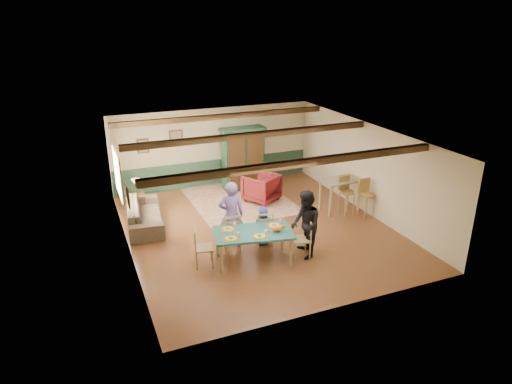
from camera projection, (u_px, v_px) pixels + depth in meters
name	position (u px, v px, depth m)	size (l,w,h in m)	color
floor	(258.00, 229.00, 12.77)	(8.00, 8.00, 0.00)	#5C3119
wall_back	(214.00, 147.00, 15.74)	(7.00, 0.02, 2.70)	beige
wall_left	(125.00, 203.00, 11.04)	(0.02, 8.00, 2.70)	beige
wall_right	(367.00, 169.00, 13.52)	(0.02, 8.00, 2.70)	beige
ceiling	(258.00, 135.00, 11.80)	(7.00, 8.00, 0.02)	silver
wainscot_back	(215.00, 172.00, 16.04)	(6.95, 0.03, 0.90)	#213E2B
ceiling_beam_front	(299.00, 163.00, 9.84)	(6.95, 0.16, 0.16)	#2F1E0D
ceiling_beam_mid	(253.00, 135.00, 12.17)	(6.95, 0.16, 0.16)	#2F1E0D
ceiling_beam_back	(222.00, 117.00, 14.42)	(6.95, 0.16, 0.16)	#2F1E0D
window_left	(117.00, 174.00, 12.45)	(0.06, 1.60, 1.30)	white
picture_left_wall	(128.00, 196.00, 10.39)	(0.04, 0.42, 0.52)	gray
picture_back_a	(176.00, 138.00, 15.09)	(0.45, 0.04, 0.55)	gray
picture_back_b	(143.00, 146.00, 14.75)	(0.38, 0.04, 0.48)	gray
dining_table	(253.00, 246.00, 10.99)	(1.86, 1.03, 0.77)	#1B5650
dining_chair_far_left	(232.00, 231.00, 11.57)	(0.43, 0.45, 0.98)	#9D824E
dining_chair_far_right	(264.00, 228.00, 11.71)	(0.43, 0.45, 0.98)	#9D824E
dining_chair_end_left	(204.00, 247.00, 10.75)	(0.43, 0.45, 0.98)	#9D824E
dining_chair_end_right	(301.00, 238.00, 11.16)	(0.43, 0.45, 0.98)	#9D824E
person_man	(231.00, 215.00, 11.50)	(0.65, 0.43, 1.78)	#715D9F
person_woman	(306.00, 225.00, 11.05)	(0.83, 0.65, 1.70)	black
person_child	(263.00, 226.00, 11.78)	(0.51, 0.33, 1.04)	navy
cat	(277.00, 228.00, 10.83)	(0.37, 0.14, 0.19)	orange
place_setting_near_left	(231.00, 237.00, 10.50)	(0.41, 0.31, 0.11)	yellow
place_setting_near_center	(260.00, 234.00, 10.62)	(0.41, 0.31, 0.11)	yellow
place_setting_far_left	(228.00, 227.00, 10.97)	(0.41, 0.31, 0.11)	yellow
place_setting_far_right	(274.00, 223.00, 11.17)	(0.41, 0.31, 0.11)	yellow
area_rug	(239.00, 200.00, 14.77)	(3.00, 3.57, 0.01)	beige
armoire	(243.00, 159.00, 15.44)	(1.51, 0.60, 2.14)	black
armchair	(261.00, 188.00, 14.58)	(0.96, 0.99, 0.90)	#470E12
sofa	(145.00, 214.00, 12.88)	(2.36, 0.92, 0.69)	#3B3024
end_table	(138.00, 203.00, 13.83)	(0.45, 0.45, 0.55)	#2F1E0D
table_lamp	(136.00, 187.00, 13.64)	(0.28, 0.28, 0.50)	#D4B089
counter_table	(340.00, 195.00, 13.85)	(1.20, 0.70, 1.00)	tan
bar_stool_left	(347.00, 196.00, 13.53)	(0.41, 0.45, 1.16)	#A98941
bar_stool_right	(367.00, 199.00, 13.30)	(0.41, 0.45, 1.17)	#A98941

